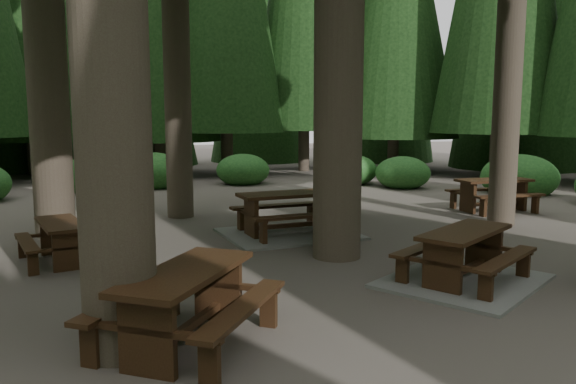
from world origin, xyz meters
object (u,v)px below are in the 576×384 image
object	(u,v)px
picnic_table_a	(464,265)
picnic_table_d	(494,190)
picnic_table_b	(61,235)
picnic_table_c	(289,220)
picnic_table_e	(187,295)

from	to	relation	value
picnic_table_a	picnic_table_d	xyz separation A→B (m)	(4.38, 5.40, 0.28)
picnic_table_b	picnic_table_c	bearing A→B (deg)	-92.16
picnic_table_a	picnic_table_b	xyz separation A→B (m)	(-5.91, 2.91, 0.18)
picnic_table_d	picnic_table_e	size ratio (longest dim) A/B	0.79
picnic_table_d	picnic_table_e	world-z (taller)	picnic_table_e
picnic_table_a	picnic_table_c	bearing A→B (deg)	78.28
picnic_table_b	picnic_table_d	size ratio (longest dim) A/B	0.96
picnic_table_a	picnic_table_e	distance (m)	4.38
picnic_table_c	picnic_table_d	distance (m)	6.15
picnic_table_d	picnic_table_e	xyz separation A→B (m)	(-8.57, -6.62, 0.00)
picnic_table_a	picnic_table_e	bearing A→B (deg)	162.39
picnic_table_a	picnic_table_b	size ratio (longest dim) A/B	1.62
picnic_table_b	picnic_table_d	distance (m)	10.58
picnic_table_a	picnic_table_b	bearing A→B (deg)	120.07
picnic_table_a	picnic_table_c	distance (m)	4.26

